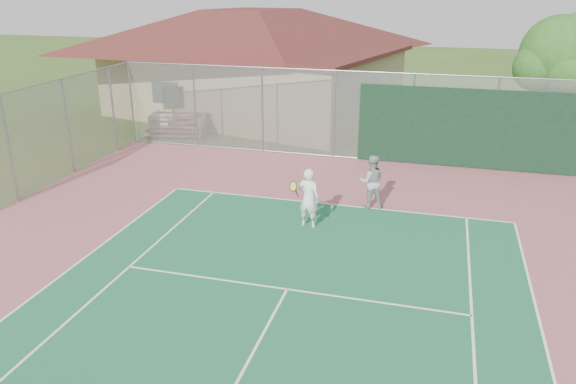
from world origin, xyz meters
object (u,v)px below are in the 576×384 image
(clubhouse, at_px, (252,52))
(player_white_front, at_px, (308,198))
(bleachers, at_px, (178,124))
(player_grey_back, at_px, (371,182))
(tree, at_px, (561,57))

(clubhouse, height_order, player_white_front, clubhouse)
(bleachers, bearing_deg, player_grey_back, -44.33)
(clubhouse, relative_size, bleachers, 5.86)
(clubhouse, xyz_separation_m, player_grey_back, (7.90, -11.81, -2.40))
(bleachers, relative_size, player_grey_back, 1.69)
(player_white_front, xyz_separation_m, player_grey_back, (1.55, 1.99, -0.04))
(tree, distance_m, player_grey_back, 12.64)
(player_grey_back, bearing_deg, clubhouse, -72.77)
(clubhouse, xyz_separation_m, bleachers, (-1.85, -5.35, -2.73))
(bleachers, bearing_deg, clubhouse, 60.10)
(bleachers, xyz_separation_m, tree, (16.44, 3.90, 3.12))
(tree, height_order, player_grey_back, tree)
(clubhouse, distance_m, player_grey_back, 14.42)
(bleachers, distance_m, player_white_front, 11.79)
(tree, bearing_deg, player_grey_back, -122.81)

